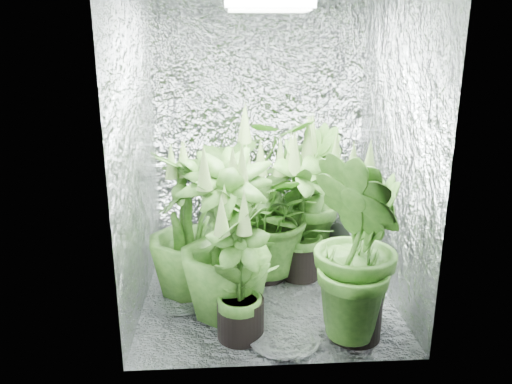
{
  "coord_description": "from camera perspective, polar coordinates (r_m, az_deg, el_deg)",
  "views": [
    {
      "loc": [
        -0.26,
        -3.01,
        1.62
      ],
      "look_at": [
        -0.07,
        0.0,
        0.7
      ],
      "focal_mm": 35.0,
      "sensor_mm": 36.0,
      "label": 1
    }
  ],
  "objects": [
    {
      "name": "plant_f",
      "position": [
        2.77,
        -1.82,
        -9.14
      ],
      "size": [
        0.6,
        0.6,
        0.9
      ],
      "rotation": [
        0.0,
        0.0,
        4.09
      ],
      "color": "black",
      "rests_on": "ground"
    },
    {
      "name": "walls",
      "position": [
        3.09,
        1.34,
        5.31
      ],
      "size": [
        1.62,
        1.62,
        2.0
      ],
      "color": "silver",
      "rests_on": "ground"
    },
    {
      "name": "plant_c",
      "position": [
        3.72,
        5.98,
        -0.64
      ],
      "size": [
        0.64,
        0.64,
        1.11
      ],
      "rotation": [
        0.0,
        0.0,
        1.4
      ],
      "color": "black",
      "rests_on": "ground"
    },
    {
      "name": "plant_e",
      "position": [
        3.44,
        0.97,
        -2.57
      ],
      "size": [
        1.08,
        1.08,
        1.01
      ],
      "rotation": [
        0.0,
        0.0,
        3.56
      ],
      "color": "black",
      "rests_on": "ground"
    },
    {
      "name": "plant_b",
      "position": [
        3.46,
        5.24,
        -2.46
      ],
      "size": [
        0.71,
        0.71,
        1.04
      ],
      "rotation": [
        0.0,
        0.0,
        0.76
      ],
      "color": "black",
      "rests_on": "ground"
    },
    {
      "name": "grow_lamp",
      "position": [
        3.03,
        1.45,
        20.8
      ],
      "size": [
        0.5,
        0.3,
        0.22
      ],
      "color": "gray",
      "rests_on": "ceiling"
    },
    {
      "name": "circulation_fan",
      "position": [
        3.68,
        10.11,
        -6.7
      ],
      "size": [
        0.2,
        0.32,
        0.38
      ],
      "rotation": [
        0.0,
        0.0,
        0.38
      ],
      "color": "black",
      "rests_on": "ground"
    },
    {
      "name": "plant_label",
      "position": [
        2.87,
        12.84,
        -10.94
      ],
      "size": [
        0.05,
        0.04,
        0.08
      ],
      "primitive_type": "cube",
      "rotation": [
        -0.21,
        0.0,
        0.32
      ],
      "color": "white",
      "rests_on": "plant_g"
    },
    {
      "name": "plant_a",
      "position": [
        3.78,
        -1.01,
        0.58
      ],
      "size": [
        1.22,
        1.22,
        1.18
      ],
      "rotation": [
        0.0,
        0.0,
        0.31
      ],
      "color": "black",
      "rests_on": "ground"
    },
    {
      "name": "plant_g",
      "position": [
        2.78,
        11.7,
        -6.33
      ],
      "size": [
        0.63,
        0.63,
        1.17
      ],
      "rotation": [
        0.0,
        0.0,
        4.8
      ],
      "color": "black",
      "rests_on": "ground"
    },
    {
      "name": "ground",
      "position": [
        3.43,
        1.22,
        -11.29
      ],
      "size": [
        1.6,
        1.6,
        0.0
      ],
      "primitive_type": "plane",
      "color": "silver",
      "rests_on": "ground"
    },
    {
      "name": "plant_h",
      "position": [
        2.94,
        -3.56,
        -5.46
      ],
      "size": [
        0.64,
        0.64,
        1.09
      ],
      "rotation": [
        0.0,
        0.0,
        6.12
      ],
      "color": "black",
      "rests_on": "ground"
    },
    {
      "name": "plant_d",
      "position": [
        3.21,
        -7.76,
        -4.03
      ],
      "size": [
        0.75,
        0.75,
        1.04
      ],
      "rotation": [
        0.0,
        0.0,
        2.21
      ],
      "color": "black",
      "rests_on": "ground"
    }
  ]
}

